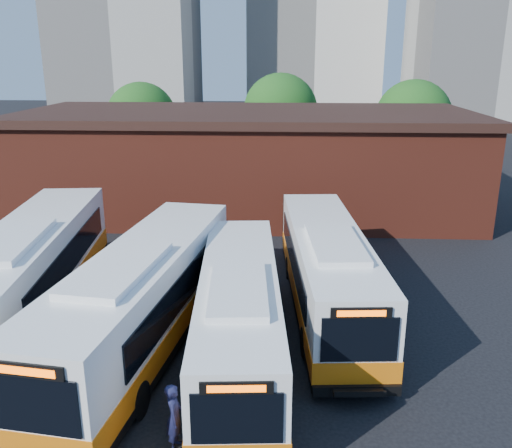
# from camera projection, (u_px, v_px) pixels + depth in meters

# --- Properties ---
(ground) EXTENTS (220.00, 220.00, 0.00)m
(ground) POSITION_uv_depth(u_px,v_px,m) (204.00, 375.00, 17.26)
(ground) COLOR black
(bus_west) EXTENTS (4.30, 13.96, 3.75)m
(bus_west) POSITION_uv_depth(u_px,v_px,m) (31.00, 275.00, 20.71)
(bus_west) COLOR white
(bus_west) RESTS_ON ground
(bus_midwest) EXTENTS (4.49, 13.74, 3.69)m
(bus_midwest) POSITION_uv_depth(u_px,v_px,m) (142.00, 303.00, 18.39)
(bus_midwest) COLOR white
(bus_midwest) RESTS_ON ground
(bus_mideast) EXTENTS (3.37, 12.18, 3.28)m
(bus_mideast) POSITION_uv_depth(u_px,v_px,m) (239.00, 319.00, 17.72)
(bus_mideast) COLOR white
(bus_mideast) RESTS_ON ground
(bus_east) EXTENTS (3.54, 12.81, 3.45)m
(bus_east) POSITION_uv_depth(u_px,v_px,m) (327.00, 274.00, 21.17)
(bus_east) COLOR white
(bus_east) RESTS_ON ground
(transit_worker) EXTENTS (0.52, 0.73, 1.87)m
(transit_worker) POSITION_uv_depth(u_px,v_px,m) (175.00, 417.00, 13.76)
(transit_worker) COLOR #131536
(transit_worker) RESTS_ON ground
(depot_building) EXTENTS (28.60, 12.60, 6.40)m
(depot_building) POSITION_uv_depth(u_px,v_px,m) (247.00, 159.00, 35.36)
(depot_building) COLOR maroon
(depot_building) RESTS_ON ground
(tree_west) EXTENTS (6.00, 6.00, 7.65)m
(tree_west) POSITION_uv_depth(u_px,v_px,m) (142.00, 117.00, 46.91)
(tree_west) COLOR #382314
(tree_west) RESTS_ON ground
(tree_mid) EXTENTS (6.56, 6.56, 8.36)m
(tree_mid) POSITION_uv_depth(u_px,v_px,m) (280.00, 111.00, 48.07)
(tree_mid) COLOR #382314
(tree_mid) RESTS_ON ground
(tree_east) EXTENTS (6.24, 6.24, 7.96)m
(tree_east) POSITION_uv_depth(u_px,v_px,m) (413.00, 118.00, 44.71)
(tree_east) COLOR #382314
(tree_east) RESTS_ON ground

